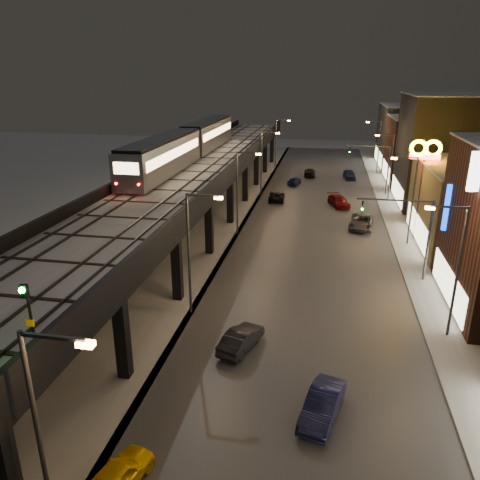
{
  "coord_description": "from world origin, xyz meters",
  "views": [
    {
      "loc": [
        8.4,
        -16.28,
        16.58
      ],
      "look_at": [
        2.47,
        15.53,
        5.0
      ],
      "focal_mm": 35.0,
      "sensor_mm": 36.0,
      "label": 1
    }
  ],
  "objects_px": {
    "car_mid_dark": "(310,173)",
    "car_far_white": "(294,181)",
    "car_onc_dark": "(361,222)",
    "car_onc_white": "(339,202)",
    "car_near_white": "(241,340)",
    "car_mid_silver": "(277,196)",
    "subway_train": "(189,143)",
    "rail_signal": "(27,304)",
    "car_taxi": "(117,478)",
    "car_onc_red": "(349,175)",
    "car_onc_silver": "(322,405)"
  },
  "relations": [
    {
      "from": "car_onc_red",
      "to": "car_onc_dark",
      "type": "bearing_deg",
      "value": -96.18
    },
    {
      "from": "car_far_white",
      "to": "car_onc_red",
      "type": "relative_size",
      "value": 0.85
    },
    {
      "from": "car_mid_silver",
      "to": "car_onc_red",
      "type": "xyz_separation_m",
      "value": [
        10.28,
        16.23,
        0.1
      ]
    },
    {
      "from": "car_far_white",
      "to": "car_onc_silver",
      "type": "xyz_separation_m",
      "value": [
        5.36,
        -52.57,
        0.1
      ]
    },
    {
      "from": "car_near_white",
      "to": "car_onc_white",
      "type": "bearing_deg",
      "value": -83.68
    },
    {
      "from": "car_mid_silver",
      "to": "car_onc_white",
      "type": "xyz_separation_m",
      "value": [
        8.32,
        -1.5,
        0.07
      ]
    },
    {
      "from": "car_taxi",
      "to": "car_near_white",
      "type": "height_order",
      "value": "car_near_white"
    },
    {
      "from": "car_onc_silver",
      "to": "car_onc_red",
      "type": "distance_m",
      "value": 58.66
    },
    {
      "from": "car_onc_white",
      "to": "car_mid_dark",
      "type": "bearing_deg",
      "value": 84.83
    },
    {
      "from": "car_taxi",
      "to": "car_onc_silver",
      "type": "height_order",
      "value": "car_onc_silver"
    },
    {
      "from": "car_taxi",
      "to": "car_mid_dark",
      "type": "distance_m",
      "value": 65.7
    },
    {
      "from": "car_mid_dark",
      "to": "car_mid_silver",
      "type": "bearing_deg",
      "value": 76.11
    },
    {
      "from": "subway_train",
      "to": "car_onc_red",
      "type": "bearing_deg",
      "value": 47.13
    },
    {
      "from": "car_near_white",
      "to": "car_far_white",
      "type": "relative_size",
      "value": 1.15
    },
    {
      "from": "car_mid_dark",
      "to": "car_far_white",
      "type": "height_order",
      "value": "car_mid_dark"
    },
    {
      "from": "car_near_white",
      "to": "car_onc_red",
      "type": "distance_m",
      "value": 53.83
    },
    {
      "from": "subway_train",
      "to": "car_onc_silver",
      "type": "xyz_separation_m",
      "value": [
        17.44,
        -36.24,
        -7.75
      ]
    },
    {
      "from": "car_mid_silver",
      "to": "car_onc_white",
      "type": "height_order",
      "value": "car_onc_white"
    },
    {
      "from": "car_taxi",
      "to": "car_mid_silver",
      "type": "height_order",
      "value": "car_taxi"
    },
    {
      "from": "subway_train",
      "to": "car_onc_silver",
      "type": "distance_m",
      "value": 40.96
    },
    {
      "from": "car_taxi",
      "to": "car_far_white",
      "type": "bearing_deg",
      "value": -78.79
    },
    {
      "from": "car_onc_white",
      "to": "car_far_white",
      "type": "bearing_deg",
      "value": 100.58
    },
    {
      "from": "car_near_white",
      "to": "car_onc_white",
      "type": "distance_m",
      "value": 36.02
    },
    {
      "from": "car_taxi",
      "to": "car_onc_silver",
      "type": "bearing_deg",
      "value": -129.83
    },
    {
      "from": "car_near_white",
      "to": "car_far_white",
      "type": "bearing_deg",
      "value": -73.07
    },
    {
      "from": "car_taxi",
      "to": "car_onc_dark",
      "type": "bearing_deg",
      "value": -93.43
    },
    {
      "from": "subway_train",
      "to": "car_far_white",
      "type": "xyz_separation_m",
      "value": [
        12.08,
        16.33,
        -7.85
      ]
    },
    {
      "from": "subway_train",
      "to": "car_near_white",
      "type": "height_order",
      "value": "subway_train"
    },
    {
      "from": "car_far_white",
      "to": "subway_train",
      "type": "bearing_deg",
      "value": 66.69
    },
    {
      "from": "rail_signal",
      "to": "car_onc_dark",
      "type": "bearing_deg",
      "value": 68.92
    },
    {
      "from": "car_taxi",
      "to": "car_mid_dark",
      "type": "height_order",
      "value": "car_taxi"
    },
    {
      "from": "rail_signal",
      "to": "car_mid_dark",
      "type": "xyz_separation_m",
      "value": [
        7.76,
        65.66,
        -7.94
      ]
    },
    {
      "from": "car_mid_silver",
      "to": "subway_train",
      "type": "bearing_deg",
      "value": 27.13
    },
    {
      "from": "rail_signal",
      "to": "car_taxi",
      "type": "relative_size",
      "value": 0.72
    },
    {
      "from": "car_mid_dark",
      "to": "car_onc_silver",
      "type": "distance_m",
      "value": 59.52
    },
    {
      "from": "subway_train",
      "to": "car_onc_white",
      "type": "bearing_deg",
      "value": 13.76
    },
    {
      "from": "car_near_white",
      "to": "car_onc_silver",
      "type": "bearing_deg",
      "value": 150.49
    },
    {
      "from": "subway_train",
      "to": "car_onc_silver",
      "type": "height_order",
      "value": "subway_train"
    },
    {
      "from": "car_mid_dark",
      "to": "rail_signal",
      "type": "bearing_deg",
      "value": 81.65
    },
    {
      "from": "rail_signal",
      "to": "car_mid_silver",
      "type": "xyz_separation_m",
      "value": [
        4.04,
        48.57,
        -7.96
      ]
    },
    {
      "from": "car_far_white",
      "to": "car_onc_dark",
      "type": "xyz_separation_m",
      "value": [
        9.06,
        -20.56,
        0.12
      ]
    },
    {
      "from": "car_near_white",
      "to": "car_onc_dark",
      "type": "relative_size",
      "value": 0.78
    },
    {
      "from": "car_onc_dark",
      "to": "car_onc_red",
      "type": "distance_m",
      "value": 26.56
    },
    {
      "from": "car_taxi",
      "to": "car_near_white",
      "type": "relative_size",
      "value": 0.93
    },
    {
      "from": "rail_signal",
      "to": "car_onc_red",
      "type": "relative_size",
      "value": 0.65
    },
    {
      "from": "car_mid_dark",
      "to": "car_far_white",
      "type": "xyz_separation_m",
      "value": [
        -2.08,
        -6.86,
        -0.03
      ]
    },
    {
      "from": "car_onc_red",
      "to": "car_near_white",
      "type": "bearing_deg",
      "value": -106.14
    },
    {
      "from": "car_onc_silver",
      "to": "car_onc_dark",
      "type": "height_order",
      "value": "car_onc_dark"
    },
    {
      "from": "car_far_white",
      "to": "car_mid_dark",
      "type": "bearing_deg",
      "value": -93.7
    },
    {
      "from": "car_taxi",
      "to": "car_far_white",
      "type": "distance_m",
      "value": 58.72
    }
  ]
}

